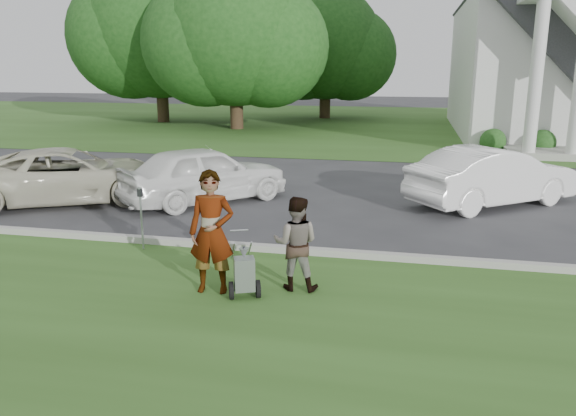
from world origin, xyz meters
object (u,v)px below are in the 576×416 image
(striping_cart, at_px, (244,275))
(tree_left, at_px, (235,38))
(person_left, at_px, (212,233))
(car_a, at_px, (69,175))
(parking_meter_near, at_px, (141,211))
(car_b, at_px, (204,174))
(car_d, at_px, (493,176))
(church, at_px, (554,20))
(tree_back, at_px, (326,49))
(tree_far, at_px, (159,32))
(person_right, at_px, (296,244))

(striping_cart, bearing_deg, tree_left, 85.42)
(person_left, xyz_separation_m, car_a, (-5.93, 5.15, -0.27))
(tree_left, xyz_separation_m, parking_meter_near, (4.85, -21.83, -4.30))
(person_left, bearing_deg, striping_cart, -20.23)
(car_b, relative_size, car_d, 0.97)
(car_a, bearing_deg, person_left, -158.51)
(person_left, distance_m, car_d, 8.91)
(parking_meter_near, relative_size, car_d, 0.27)
(church, relative_size, tree_back, 2.51)
(tree_left, relative_size, parking_meter_near, 8.24)
(tree_left, height_order, person_left, tree_left)
(striping_cart, relative_size, car_b, 0.23)
(tree_far, distance_m, parking_meter_near, 27.53)
(car_a, bearing_deg, tree_back, -33.92)
(striping_cart, distance_m, parking_meter_near, 3.33)
(parking_meter_near, relative_size, car_b, 0.28)
(striping_cart, bearing_deg, tree_far, 94.65)
(striping_cart, relative_size, car_d, 0.22)
(tree_back, bearing_deg, tree_left, -116.57)
(tree_far, xyz_separation_m, tree_back, (10.00, 5.00, -0.97))
(tree_left, bearing_deg, church, 3.79)
(church, relative_size, striping_cart, 22.85)
(car_a, bearing_deg, tree_left, -24.30)
(striping_cart, distance_m, person_right, 0.98)
(striping_cart, distance_m, car_d, 8.70)
(tree_left, bearing_deg, striping_cart, -72.36)
(person_right, distance_m, parking_meter_near, 3.69)
(parking_meter_near, distance_m, car_d, 9.15)
(tree_left, relative_size, tree_far, 0.91)
(tree_far, bearing_deg, car_a, -71.81)
(tree_left, height_order, tree_back, tree_left)
(tree_far, xyz_separation_m, person_right, (14.27, -26.19, -4.91))
(person_left, height_order, car_a, person_left)
(person_left, height_order, car_b, person_left)
(tree_back, distance_m, person_left, 31.95)
(church, height_order, person_left, church)
(tree_far, relative_size, person_left, 5.78)
(church, bearing_deg, striping_cart, -110.85)
(striping_cart, bearing_deg, person_right, 14.39)
(tree_left, distance_m, car_d, 20.88)
(person_right, xyz_separation_m, car_d, (3.92, 6.81, -0.01))
(tree_back, height_order, person_left, tree_back)
(tree_far, xyz_separation_m, striping_cart, (13.55, -26.73, -5.30))
(tree_back, bearing_deg, church, -27.85)
(tree_far, xyz_separation_m, car_d, (18.20, -19.38, -4.92))
(car_b, bearing_deg, car_d, -127.82)
(tree_left, height_order, car_a, tree_left)
(striping_cart, relative_size, parking_meter_near, 0.82)
(car_b, bearing_deg, tree_left, -32.90)
(church, xyz_separation_m, person_right, (-8.74, -24.32, -5.15))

